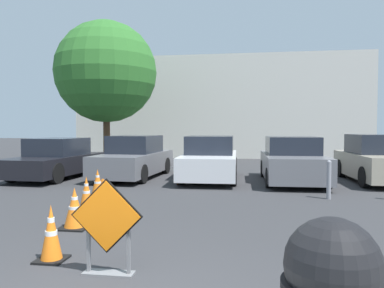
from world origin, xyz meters
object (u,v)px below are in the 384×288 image
at_px(traffic_cone_second, 75,208).
at_px(traffic_cone_fourth, 98,183).
at_px(traffic_cone_fifth, 105,176).
at_px(parked_car_fourth, 292,161).
at_px(traffic_cone_nearest, 51,234).
at_px(parked_car_nearest, 57,159).
at_px(traffic_cone_third, 86,193).
at_px(parked_car_third, 210,159).
at_px(bollard_nearest, 329,179).
at_px(parked_car_second, 135,158).
at_px(parked_car_fifth, 376,160).
at_px(road_closed_sign, 107,225).

distance_m(traffic_cone_second, traffic_cone_fourth, 3.21).
relative_size(traffic_cone_second, traffic_cone_fifth, 1.15).
xyz_separation_m(traffic_cone_second, parked_car_fourth, (4.52, 6.43, 0.33)).
distance_m(traffic_cone_nearest, parked_car_nearest, 8.99).
relative_size(traffic_cone_third, parked_car_third, 0.16).
distance_m(parked_car_fourth, bollard_nearest, 2.96).
relative_size(traffic_cone_fourth, bollard_nearest, 0.72).
bearing_deg(parked_car_second, traffic_cone_nearest, 103.22).
height_order(traffic_cone_second, bollard_nearest, bollard_nearest).
bearing_deg(bollard_nearest, traffic_cone_third, -161.38).
bearing_deg(traffic_cone_nearest, parked_car_fifth, 51.05).
bearing_deg(parked_car_second, traffic_cone_fourth, 95.65).
bearing_deg(parked_car_second, traffic_cone_third, 98.81).
xyz_separation_m(traffic_cone_fourth, parked_car_third, (2.62, 3.65, 0.35)).
bearing_deg(traffic_cone_third, traffic_cone_nearest, -73.50).
xyz_separation_m(traffic_cone_nearest, traffic_cone_second, (-0.44, 1.60, -0.01)).
bearing_deg(traffic_cone_second, parked_car_second, 98.33).
relative_size(parked_car_fifth, bollard_nearest, 4.14).
bearing_deg(traffic_cone_fourth, bollard_nearest, 4.21).
relative_size(parked_car_nearest, parked_car_fourth, 1.06).
bearing_deg(traffic_cone_second, bollard_nearest, 34.77).
distance_m(road_closed_sign, parked_car_fourth, 8.97).
relative_size(road_closed_sign, traffic_cone_fifth, 1.87).
distance_m(traffic_cone_third, parked_car_fifth, 9.39).
relative_size(road_closed_sign, traffic_cone_third, 1.67).
height_order(traffic_cone_second, traffic_cone_third, traffic_cone_second).
bearing_deg(road_closed_sign, parked_car_fourth, 69.49).
bearing_deg(traffic_cone_third, bollard_nearest, 18.62).
xyz_separation_m(road_closed_sign, parked_car_nearest, (-5.14, 8.31, 0.04)).
bearing_deg(road_closed_sign, traffic_cone_second, 125.00).
distance_m(parked_car_third, parked_car_fifth, 5.52).
height_order(traffic_cone_third, parked_car_third, parked_car_third).
bearing_deg(traffic_cone_second, parked_car_nearest, 120.66).
bearing_deg(traffic_cone_fourth, traffic_cone_second, -74.46).
distance_m(parked_car_nearest, bollard_nearest, 9.29).
bearing_deg(parked_car_nearest, traffic_cone_nearest, 120.89).
bearing_deg(traffic_cone_second, traffic_cone_fourth, 105.54).
xyz_separation_m(road_closed_sign, traffic_cone_fourth, (-2.24, 5.06, -0.27)).
height_order(traffic_cone_second, traffic_cone_fifth, traffic_cone_second).
relative_size(traffic_cone_third, bollard_nearest, 0.72).
relative_size(traffic_cone_fourth, parked_car_third, 0.16).
relative_size(traffic_cone_nearest, traffic_cone_second, 1.04).
height_order(traffic_cone_fourth, traffic_cone_fifth, traffic_cone_fourth).
distance_m(road_closed_sign, bollard_nearest, 6.64).
bearing_deg(parked_car_nearest, parked_car_fourth, -176.40).
xyz_separation_m(parked_car_nearest, parked_car_fourth, (8.28, 0.09, 0.03)).
xyz_separation_m(traffic_cone_nearest, traffic_cone_third, (-0.96, 3.24, -0.02)).
distance_m(traffic_cone_fifth, parked_car_second, 2.16).
relative_size(road_closed_sign, parked_car_fourth, 0.28).
distance_m(parked_car_third, parked_car_fourth, 2.78).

